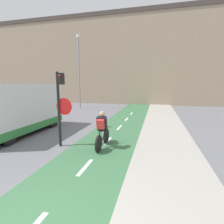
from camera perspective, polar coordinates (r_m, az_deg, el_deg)
The scene contains 5 objects.
building_row_background at distance 24.32m, azimuth 9.85°, elevation 16.29°, with size 60.00×5.20×11.15m.
traffic_light_pole at distance 7.15m, azimuth -16.50°, elevation 3.48°, with size 0.67×0.25×2.98m.
street_lamp_far at distance 18.50m, azimuth -10.76°, elevation 14.91°, with size 0.36×0.36×7.28m.
cyclist_near at distance 6.87m, azimuth -3.23°, elevation -6.06°, with size 0.46×1.67×1.48m.
van at distance 9.99m, azimuth -28.40°, elevation 0.76°, with size 2.05×4.87×2.53m.
Camera 1 is at (2.01, -1.60, 2.51)m, focal length 28.00 mm.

